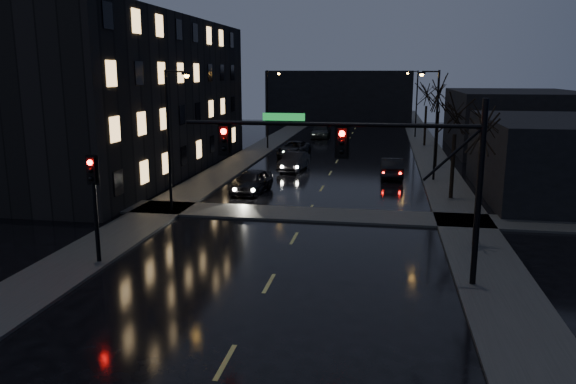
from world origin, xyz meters
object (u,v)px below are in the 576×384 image
at_px(oncoming_car_a, 252,181).
at_px(lead_car, 392,167).
at_px(oncoming_car_b, 294,161).
at_px(oncoming_car_d, 321,131).
at_px(oncoming_car_c, 294,149).

xyz_separation_m(oncoming_car_a, lead_car, (9.19, 7.19, -0.00)).
distance_m(oncoming_car_b, lead_car, 8.00).
bearing_deg(oncoming_car_a, oncoming_car_d, 95.89).
height_order(oncoming_car_a, lead_car, oncoming_car_a).
distance_m(oncoming_car_a, oncoming_car_d, 32.48).
relative_size(oncoming_car_c, lead_car, 1.12).
bearing_deg(lead_car, oncoming_car_a, 36.23).
bearing_deg(oncoming_car_c, oncoming_car_b, -75.25).
bearing_deg(oncoming_car_c, oncoming_car_d, 92.67).
height_order(oncoming_car_a, oncoming_car_b, oncoming_car_a).
xyz_separation_m(oncoming_car_a, oncoming_car_c, (0.13, 16.62, -0.04)).
relative_size(oncoming_car_b, oncoming_car_d, 0.82).
xyz_separation_m(oncoming_car_b, oncoming_car_d, (-0.49, 23.52, 0.05)).
relative_size(oncoming_car_c, oncoming_car_d, 0.95).
xyz_separation_m(oncoming_car_b, oncoming_car_c, (-1.26, 7.67, -0.02)).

